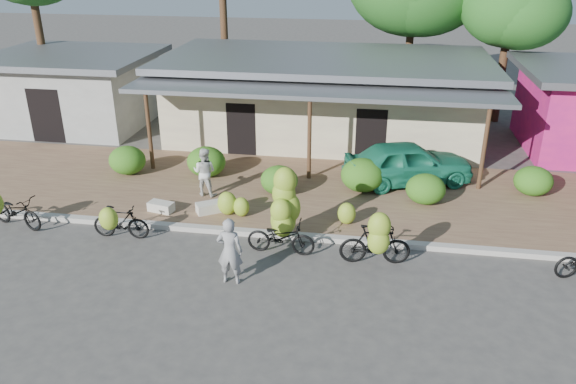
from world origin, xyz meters
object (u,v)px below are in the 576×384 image
bike_left (119,222)px  sack_far (161,207)px  teal_van (408,163)px  bystander (205,172)px  bike_far_left (13,210)px  vendor (230,251)px  bike_right (376,242)px  tree_near_right (507,4)px  sack_near (211,207)px  bike_center (283,218)px

bike_left → sack_far: bike_left is taller
teal_van → bystander: bearing=88.5°
bike_far_left → vendor: 7.01m
sack_far → bike_right: bearing=-17.0°
tree_near_right → bike_right: tree_near_right is taller
bike_right → teal_van: bearing=-16.1°
bike_left → vendor: vendor is taller
sack_near → vendor: size_ratio=0.50×
sack_near → bystander: bystander is taller
sack_far → teal_van: bearing=24.6°
sack_far → vendor: bearing=-47.2°
bike_center → vendor: size_ratio=1.29×
teal_van → tree_near_right: bearing=-44.5°
bike_far_left → sack_near: size_ratio=2.28×
tree_near_right → teal_van: bearing=-115.6°
bike_far_left → bike_center: (7.74, 0.10, 0.31)m
bike_right → teal_van: bike_right is taller
sack_far → teal_van: size_ratio=0.18×
tree_near_right → sack_far: size_ratio=8.98×
bike_left → sack_far: (0.55, 1.65, -0.29)m
sack_far → bystander: bystander is taller
bike_center → teal_van: (3.39, 4.74, -0.03)m
vendor → teal_van: (4.35, 6.59, -0.02)m
bike_left → sack_near: size_ratio=1.89×
bike_right → bike_far_left: bearing=81.4°
teal_van → bike_center: bearing=125.4°
bystander → bike_right: bearing=155.7°
bike_center → vendor: bearing=154.5°
tree_near_right → bike_far_left: (-15.16, -13.26, -4.54)m
tree_near_right → vendor: size_ratio=3.94×
bike_far_left → bike_right: 10.20m
bike_right → sack_near: size_ratio=2.16×
sack_near → sack_far: (-1.49, -0.19, -0.01)m
sack_near → bike_right: bearing=-23.6°
bike_center → bike_right: bike_center is taller
bike_right → bystander: 6.35m
sack_far → bystander: 1.79m
sack_near → sack_far: bearing=-172.8°
bystander → vendor: bearing=120.9°
bike_far_left → bike_right: size_ratio=1.06×
bike_center → bike_right: (2.44, -0.57, -0.16)m
bike_left → bystander: (1.52, 3.02, 0.35)m
bike_far_left → bike_center: bearing=-73.2°
bike_left → teal_van: teal_van is taller
sack_near → sack_far: sack_near is taller
tree_near_right → bystander: 15.29m
bike_center → sack_near: bearing=59.3°
bike_center → sack_far: bike_center is taller
bike_far_left → bike_left: size_ratio=1.21×
tree_near_right → bike_left: (-11.91, -13.43, -4.54)m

